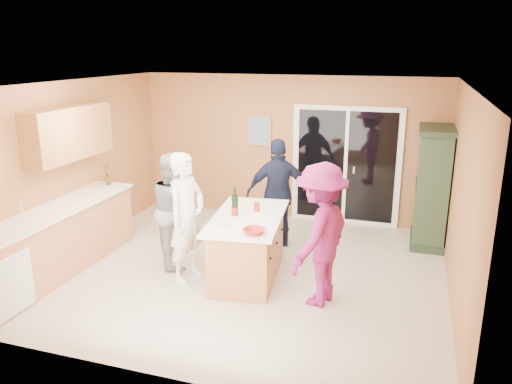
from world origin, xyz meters
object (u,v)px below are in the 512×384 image
(woman_white, at_px, (187,218))
(woman_magenta, at_px, (320,235))
(green_hutch, at_px, (432,188))
(woman_grey, at_px, (175,210))
(kitchen_island, at_px, (248,249))
(woman_navy, at_px, (279,193))

(woman_white, bearing_deg, woman_magenta, -79.62)
(green_hutch, xyz_separation_m, woman_magenta, (-1.32, -2.46, -0.03))
(green_hutch, bearing_deg, woman_grey, -151.04)
(kitchen_island, relative_size, woman_grey, 1.08)
(woman_white, relative_size, woman_grey, 1.07)
(kitchen_island, xyz_separation_m, woman_grey, (-1.14, 0.12, 0.41))
(green_hutch, distance_m, woman_grey, 4.02)
(kitchen_island, xyz_separation_m, woman_magenta, (1.06, -0.40, 0.47))
(kitchen_island, bearing_deg, woman_magenta, -27.67)
(green_hutch, relative_size, woman_white, 1.07)
(woman_white, xyz_separation_m, woman_grey, (-0.38, 0.41, -0.06))
(woman_grey, height_order, woman_navy, woman_navy)
(kitchen_island, distance_m, woman_white, 0.94)
(woman_white, relative_size, woman_navy, 1.02)
(woman_white, relative_size, woman_magenta, 0.99)
(woman_grey, distance_m, woman_magenta, 2.26)
(green_hutch, xyz_separation_m, woman_grey, (-3.51, -1.94, -0.10))
(kitchen_island, height_order, green_hutch, green_hutch)
(green_hutch, distance_m, woman_white, 3.92)
(woman_navy, distance_m, woman_magenta, 1.91)
(green_hutch, bearing_deg, woman_white, -143.06)
(green_hutch, xyz_separation_m, woman_navy, (-2.28, -0.82, -0.06))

